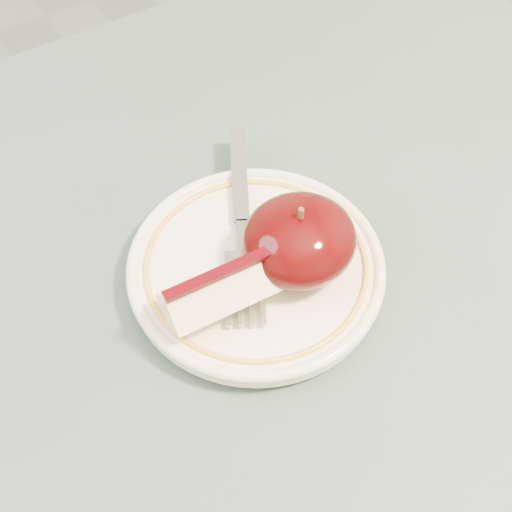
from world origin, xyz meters
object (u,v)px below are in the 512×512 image
apple_half (299,240)px  fork (242,223)px  plate (256,268)px  table (276,479)px

apple_half → fork: apple_half is taller
apple_half → fork: 0.05m
plate → fork: 0.04m
plate → fork: (0.01, 0.03, 0.01)m
table → plate: size_ratio=4.83×
plate → apple_half: apple_half is taller
plate → apple_half: bearing=-27.0°
plate → fork: fork is taller
plate → apple_half: size_ratio=2.29×
table → apple_half: (0.08, 0.10, 0.13)m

